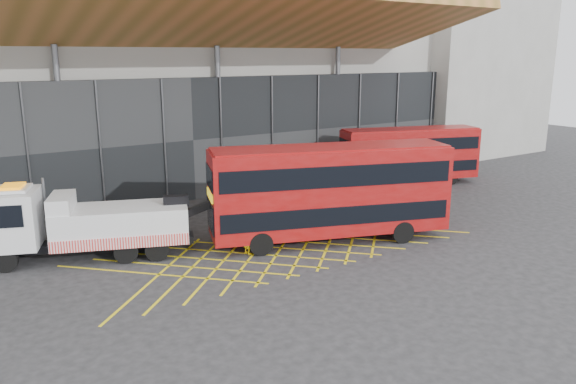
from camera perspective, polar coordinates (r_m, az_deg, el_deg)
ground_plane at (r=27.55m, az=-3.54°, el=-6.30°), size 120.00×120.00×0.00m
road_markings at (r=28.32m, az=-0.72°, el=-5.69°), size 19.96×7.16×0.01m
construction_building at (r=43.47m, az=-13.84°, el=12.80°), size 55.00×23.97×18.00m
east_building at (r=59.01m, az=16.59°, el=13.81°), size 15.00×12.00×20.00m
recovery_truck at (r=28.10m, az=-20.30°, el=-2.98°), size 10.69×5.72×3.80m
bus_towed at (r=28.71m, az=4.26°, el=0.29°), size 12.46×6.60×4.98m
bus_second at (r=42.60m, az=12.25°, el=3.87°), size 10.49×5.46×4.19m
worker at (r=27.32m, az=-4.14°, el=-4.54°), size 0.49×0.68×1.75m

